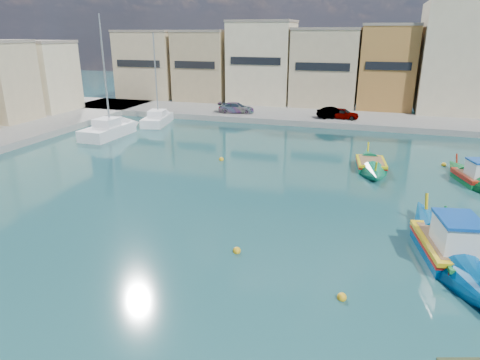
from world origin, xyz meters
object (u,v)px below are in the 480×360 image
at_px(church_block, 470,41).
at_px(luzzu_blue_south, 462,260).
at_px(luzzu_turquoise_cabin, 449,249).
at_px(luzzu_blue_cabin, 474,179).
at_px(yacht_midnorth, 119,128).
at_px(yacht_north, 162,118).
at_px(luzzu_green, 371,166).

bearing_deg(church_block, luzzu_blue_south, -97.86).
height_order(luzzu_turquoise_cabin, luzzu_blue_cabin, luzzu_turquoise_cabin).
xyz_separation_m(church_block, luzzu_blue_cabin, (-2.74, -26.11, -8.10)).
height_order(luzzu_blue_south, yacht_midnorth, yacht_midnorth).
bearing_deg(yacht_midnorth, luzzu_turquoise_cabin, -31.84).
xyz_separation_m(luzzu_turquoise_cabin, yacht_midnorth, (-27.45, 17.04, 0.07)).
distance_m(luzzu_blue_cabin, yacht_north, 31.64).
xyz_separation_m(luzzu_turquoise_cabin, luzzu_green, (-3.58, 12.28, -0.15)).
bearing_deg(yacht_midnorth, luzzu_blue_cabin, -10.93).
distance_m(church_block, yacht_midnorth, 39.63).
relative_size(luzzu_blue_cabin, luzzu_green, 0.99).
height_order(yacht_north, yacht_midnorth, yacht_midnorth).
height_order(luzzu_blue_cabin, yacht_midnorth, yacht_midnorth).
xyz_separation_m(luzzu_blue_cabin, yacht_midnorth, (-30.40, 5.87, 0.16)).
xyz_separation_m(church_block, luzzu_green, (-9.28, -25.00, -8.16)).
relative_size(luzzu_blue_cabin, yacht_north, 0.73).
xyz_separation_m(luzzu_blue_south, yacht_midnorth, (-27.92, 17.62, 0.21)).
bearing_deg(yacht_north, luzzu_green, -26.52).
bearing_deg(luzzu_blue_cabin, church_block, 84.00).
distance_m(luzzu_blue_cabin, luzzu_blue_south, 12.01).
relative_size(luzzu_turquoise_cabin, luzzu_blue_cabin, 1.40).
distance_m(luzzu_turquoise_cabin, yacht_north, 35.20).
relative_size(luzzu_turquoise_cabin, yacht_midnorth, 0.88).
relative_size(church_block, luzzu_blue_cabin, 2.58).
bearing_deg(luzzu_turquoise_cabin, yacht_midnorth, 148.16).
relative_size(luzzu_blue_cabin, yacht_midnorth, 0.63).
height_order(luzzu_turquoise_cabin, yacht_midnorth, yacht_midnorth).
bearing_deg(yacht_north, church_block, 23.31).
relative_size(luzzu_turquoise_cabin, luzzu_blue_south, 1.17).
xyz_separation_m(luzzu_blue_cabin, luzzu_green, (-6.53, 1.11, -0.06)).
distance_m(luzzu_blue_cabin, luzzu_green, 6.63).
distance_m(yacht_north, yacht_midnorth, 6.63).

